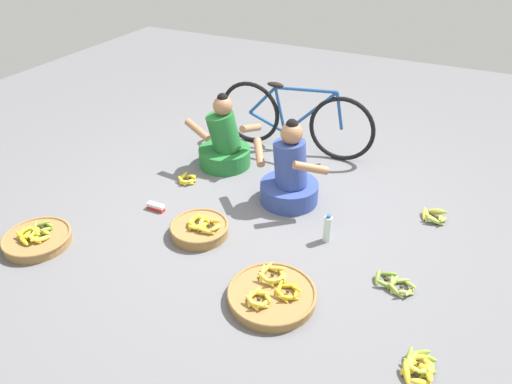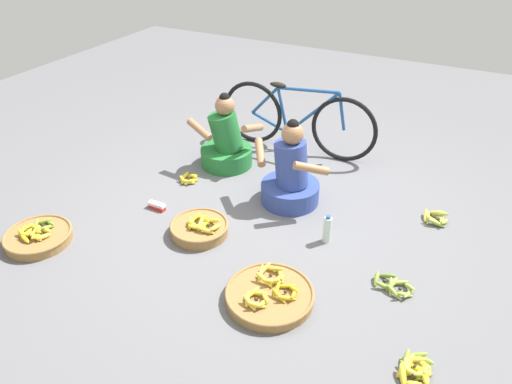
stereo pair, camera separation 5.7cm
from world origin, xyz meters
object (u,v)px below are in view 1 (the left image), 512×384
object	(u,v)px
packet_carton_stack	(156,207)
vendor_woman_front	(290,176)
bicycle_leaning	(294,119)
banana_basket_front_right	(272,295)
vendor_woman_behind	(224,143)
loose_bananas_front_left	(435,216)
banana_basket_near_bicycle	(37,239)
loose_bananas_front_center	(419,367)
water_bottle	(327,229)
loose_bananas_back_center	(395,284)
banana_basket_mid_left	(200,228)
loose_bananas_back_right	(187,179)

from	to	relation	value
packet_carton_stack	vendor_woman_front	bearing A→B (deg)	33.38
vendor_woman_front	packet_carton_stack	bearing A→B (deg)	-146.62
bicycle_leaning	banana_basket_front_right	world-z (taller)	bicycle_leaning
vendor_woman_behind	loose_bananas_front_left	world-z (taller)	vendor_woman_behind
banana_basket_near_bicycle	packet_carton_stack	distance (m)	0.98
vendor_woman_front	banana_basket_front_right	xyz separation A→B (m)	(0.38, -1.19, -0.21)
loose_bananas_front_left	vendor_woman_front	bearing A→B (deg)	-167.34
vendor_woman_behind	loose_bananas_front_center	bearing A→B (deg)	-36.81
loose_bananas_front_left	packet_carton_stack	bearing A→B (deg)	-157.31
vendor_woman_front	water_bottle	size ratio (longest dim) A/B	3.22
banana_basket_front_right	banana_basket_near_bicycle	world-z (taller)	same
loose_bananas_front_center	packet_carton_stack	distance (m)	2.47
banana_basket_front_right	loose_bananas_front_center	distance (m)	1.02
bicycle_leaning	loose_bananas_back_center	bearing A→B (deg)	-48.36
loose_bananas_front_center	loose_bananas_back_center	xyz separation A→B (m)	(-0.28, 0.64, -0.00)
vendor_woman_behind	bicycle_leaning	bearing A→B (deg)	50.76
banana_basket_front_right	banana_basket_mid_left	bearing A→B (deg)	153.54
vendor_woman_behind	loose_bananas_back_right	bearing A→B (deg)	-108.98
banana_basket_mid_left	water_bottle	world-z (taller)	water_bottle
loose_bananas_back_center	banana_basket_near_bicycle	bearing A→B (deg)	-164.11
banana_basket_front_right	loose_bananas_back_right	size ratio (longest dim) A/B	3.06
banana_basket_near_bicycle	vendor_woman_front	bearing A→B (deg)	43.28
vendor_woman_front	vendor_woman_behind	xyz separation A→B (m)	(-0.84, 0.33, -0.01)
banana_basket_mid_left	loose_bananas_front_center	world-z (taller)	banana_basket_mid_left
vendor_woman_behind	loose_bananas_back_right	size ratio (longest dim) A/B	3.82
vendor_woman_front	vendor_woman_behind	size ratio (longest dim) A/B	1.04
loose_bananas_back_center	loose_bananas_back_right	bearing A→B (deg)	164.94
vendor_woman_front	packet_carton_stack	distance (m)	1.20
vendor_woman_front	vendor_woman_behind	bearing A→B (deg)	158.48
vendor_woman_front	banana_basket_front_right	bearing A→B (deg)	-72.51
loose_bananas_front_left	loose_bananas_back_center	bearing A→B (deg)	-97.13
vendor_woman_behind	banana_basket_near_bicycle	xyz separation A→B (m)	(-0.70, -1.79, -0.19)
vendor_woman_behind	loose_bananas_back_center	distance (m)	2.22
banana_basket_mid_left	loose_bananas_front_left	distance (m)	1.99
loose_bananas_back_right	loose_bananas_front_center	bearing A→B (deg)	-26.77
vendor_woman_front	loose_bananas_back_right	bearing A→B (deg)	-172.56
loose_bananas_back_center	loose_bananas_front_left	world-z (taller)	loose_bananas_front_left
banana_basket_front_right	packet_carton_stack	world-z (taller)	banana_basket_front_right
banana_basket_front_right	water_bottle	xyz separation A→B (m)	(0.12, 0.79, 0.07)
banana_basket_front_right	banana_basket_near_bicycle	size ratio (longest dim) A/B	1.17
loose_bananas_front_center	loose_bananas_back_center	size ratio (longest dim) A/B	0.96
vendor_woman_front	vendor_woman_behind	world-z (taller)	vendor_woman_front
vendor_woman_front	loose_bananas_back_center	world-z (taller)	vendor_woman_front
banana_basket_mid_left	banana_basket_front_right	bearing A→B (deg)	-26.46
loose_bananas_front_center	loose_bananas_front_left	distance (m)	1.62
loose_bananas_front_center	packet_carton_stack	size ratio (longest dim) A/B	1.78
vendor_woman_front	loose_bananas_front_left	size ratio (longest dim) A/B	3.61
banana_basket_near_bicycle	banana_basket_mid_left	distance (m)	1.28
banana_basket_near_bicycle	loose_bananas_front_left	bearing A→B (deg)	31.95
bicycle_leaning	banana_basket_near_bicycle	size ratio (longest dim) A/B	3.24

